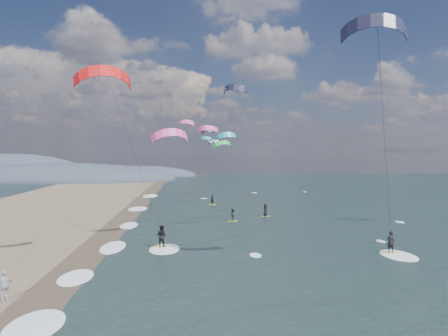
{
  "coord_description": "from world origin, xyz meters",
  "views": [
    {
      "loc": [
        -3.6,
        -23.25,
        8.42
      ],
      "look_at": [
        -1.0,
        12.0,
        7.0
      ],
      "focal_mm": 35.0,
      "sensor_mm": 36.0,
      "label": 1
    }
  ],
  "objects": [
    {
      "name": "far_kitesurfers",
      "position": [
        2.55,
        32.41,
        0.79
      ],
      "size": [
        7.31,
        16.78,
        1.64
      ],
      "color": "gold",
      "rests_on": "ground"
    },
    {
      "name": "bg_kite_field",
      "position": [
        -0.28,
        55.12,
        11.92
      ],
      "size": [
        12.03,
        77.15,
        7.6
      ],
      "color": "#D83F8C",
      "rests_on": "ground"
    },
    {
      "name": "coastal_hills",
      "position": [
        -44.84,
        107.86,
        0.0
      ],
      "size": [
        80.0,
        41.0,
        15.0
      ],
      "color": "#3D4756",
      "rests_on": "ground"
    },
    {
      "name": "kitesurfer_near_a",
      "position": [
        9.44,
        6.13,
        13.84
      ],
      "size": [
        7.92,
        8.78,
        17.92
      ],
      "color": "gold",
      "rests_on": "ground"
    },
    {
      "name": "wet_sand_strip",
      "position": [
        -12.0,
        10.0,
        0.0
      ],
      "size": [
        3.0,
        240.0,
        0.0
      ],
      "primitive_type": "cube",
      "color": "#382D23",
      "rests_on": "ground"
    },
    {
      "name": "shoreline_surf",
      "position": [
        -10.8,
        14.75,
        0.0
      ],
      "size": [
        2.4,
        79.4,
        0.11
      ],
      "color": "white",
      "rests_on": "ground"
    },
    {
      "name": "ground",
      "position": [
        0.0,
        0.0,
        0.0
      ],
      "size": [
        260.0,
        260.0,
        0.0
      ],
      "primitive_type": "plane",
      "color": "black",
      "rests_on": "ground"
    },
    {
      "name": "kitesurfer_near_b",
      "position": [
        -8.67,
        10.39,
        10.06
      ],
      "size": [
        7.3,
        8.81,
        15.08
      ],
      "color": "gold",
      "rests_on": "ground"
    },
    {
      "name": "beach_walker",
      "position": [
        -14.06,
        1.62,
        0.87
      ],
      "size": [
        1.05,
        0.99,
        1.74
      ],
      "primitive_type": "imported",
      "rotation": [
        0.0,
        0.0,
        0.72
      ],
      "color": "silver",
      "rests_on": "ground"
    }
  ]
}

